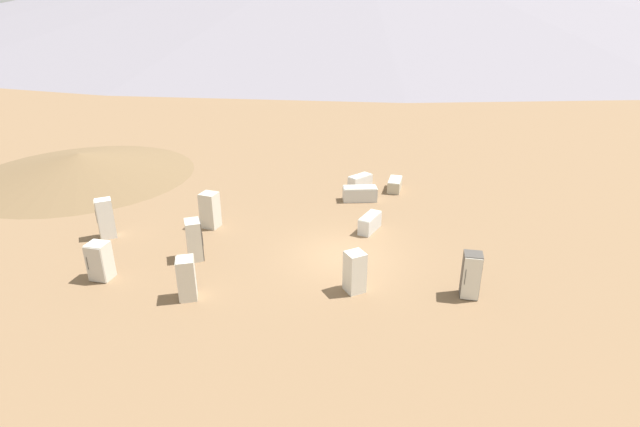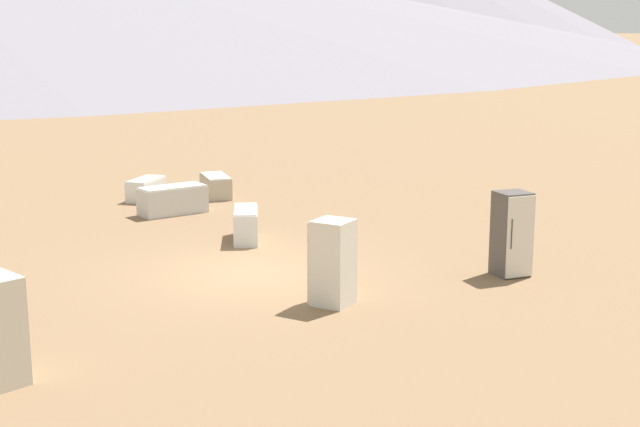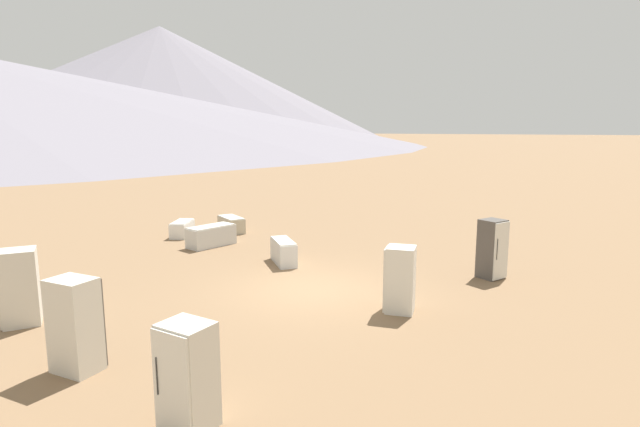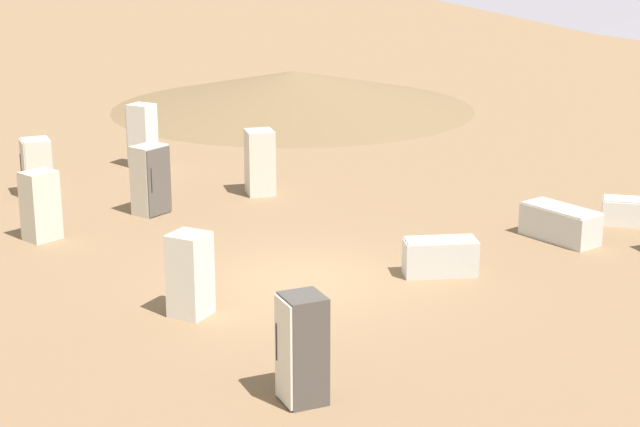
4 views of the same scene
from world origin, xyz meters
The scene contains 7 objects.
ground_plane centered at (0.00, 0.00, 0.00)m, with size 1000.00×1000.00×0.00m, color #846647.
discarded_fridge_3 centered at (-2.71, -0.33, 0.79)m, with size 0.91×0.89×1.58m.
discarded_fridge_4 centered at (7.99, -2.96, 0.33)m, with size 1.61×0.99×0.66m.
discarded_fridge_5 centered at (-2.96, -4.50, 0.87)m, with size 0.75×0.74×1.73m.
discarded_fridge_6 centered at (6.35, -0.92, 0.38)m, with size 0.89×1.86×0.77m.
discarded_fridge_7 centered at (2.56, -1.22, 0.39)m, with size 1.59×1.19×0.78m.
discarded_fridge_9 centered at (8.69, -1.04, 0.31)m, with size 1.44×1.48×0.62m.
Camera 2 is at (-15.96, 8.04, 5.01)m, focal length 50.00 mm.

